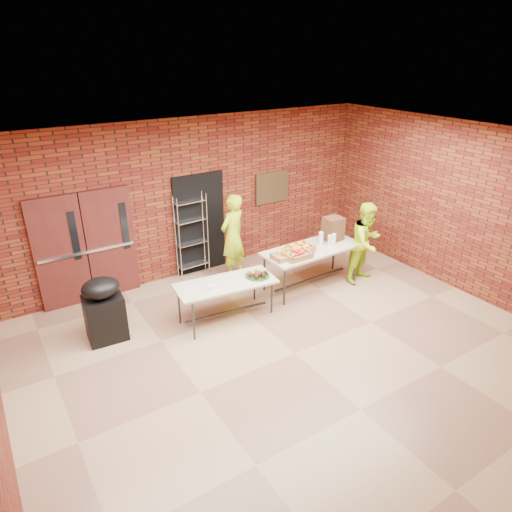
{
  "coord_description": "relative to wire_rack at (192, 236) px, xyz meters",
  "views": [
    {
      "loc": [
        -3.68,
        -4.61,
        4.39
      ],
      "look_at": [
        0.16,
        1.4,
        1.1
      ],
      "focal_mm": 32.0,
      "sensor_mm": 36.0,
      "label": 1
    }
  ],
  "objects": [
    {
      "name": "basket_apples",
      "position": [
        1.25,
        -1.88,
        0.01
      ],
      "size": [
        0.49,
        0.38,
        0.15
      ],
      "color": "#A87E44",
      "rests_on": "table_right"
    },
    {
      "name": "double_doors",
      "position": [
        -2.04,
        0.12,
        0.17
      ],
      "size": [
        1.78,
        0.12,
        2.1
      ],
      "color": "#4B1915",
      "rests_on": "room"
    },
    {
      "name": "table_left",
      "position": [
        -0.24,
        -1.84,
        -0.23
      ],
      "size": [
        1.8,
        0.92,
        0.71
      ],
      "rotation": [
        0.0,
        0.0,
        -0.12
      ],
      "color": "tan",
      "rests_on": "room"
    },
    {
      "name": "volunteer_man",
      "position": [
        2.86,
        -2.06,
        -0.06
      ],
      "size": [
        0.9,
        0.76,
        1.65
      ],
      "primitive_type": "imported",
      "rotation": [
        0.0,
        0.0,
        0.19
      ],
      "color": "#B5DE18",
      "rests_on": "room"
    },
    {
      "name": "covered_grill",
      "position": [
        -2.19,
        -1.31,
        -0.33
      ],
      "size": [
        0.64,
        0.55,
        1.1
      ],
      "rotation": [
        0.0,
        0.0,
        -0.07
      ],
      "color": "black",
      "rests_on": "room"
    },
    {
      "name": "cup_stack_front",
      "position": [
        2.11,
        -1.79,
        0.06
      ],
      "size": [
        0.08,
        0.08,
        0.23
      ],
      "primitive_type": "cylinder",
      "color": "silver",
      "rests_on": "table_right"
    },
    {
      "name": "wire_rack",
      "position": [
        0.0,
        0.0,
        0.0
      ],
      "size": [
        0.66,
        0.25,
        1.76
      ],
      "primitive_type": null,
      "rotation": [
        0.0,
        0.0,
        0.05
      ],
      "color": "#B9B8BF",
      "rests_on": "room"
    },
    {
      "name": "basket_oranges",
      "position": [
        1.46,
        -1.69,
        0.01
      ],
      "size": [
        0.49,
        0.38,
        0.15
      ],
      "color": "#A87E44",
      "rests_on": "table_right"
    },
    {
      "name": "cup_stack_mid",
      "position": [
        2.19,
        -1.82,
        0.07
      ],
      "size": [
        0.08,
        0.08,
        0.25
      ],
      "primitive_type": "cylinder",
      "color": "silver",
      "rests_on": "table_right"
    },
    {
      "name": "basket_bananas",
      "position": [
        1.01,
        -1.79,
        -0.0
      ],
      "size": [
        0.4,
        0.31,
        0.12
      ],
      "color": "#A87E44",
      "rests_on": "table_right"
    },
    {
      "name": "bronze_plaque",
      "position": [
        2.06,
        0.13,
        0.67
      ],
      "size": [
        0.85,
        0.04,
        0.7
      ],
      "primitive_type": "cube",
      "color": "#3F2F19",
      "rests_on": "room"
    },
    {
      "name": "table_right",
      "position": [
        1.77,
        -1.68,
        -0.13
      ],
      "size": [
        2.03,
        0.89,
        0.82
      ],
      "rotation": [
        0.0,
        0.0,
        0.03
      ],
      "color": "tan",
      "rests_on": "room"
    },
    {
      "name": "volunteer_woman",
      "position": [
        0.69,
        -0.47,
        0.0
      ],
      "size": [
        0.76,
        0.63,
        1.77
      ],
      "primitive_type": "imported",
      "rotation": [
        0.0,
        0.0,
        3.51
      ],
      "color": "#B5DE18",
      "rests_on": "room"
    },
    {
      "name": "napkin_box",
      "position": [
        -0.52,
        -1.89,
        -0.15
      ],
      "size": [
        0.16,
        0.11,
        0.05
      ],
      "primitive_type": "cube",
      "color": "silver",
      "rests_on": "table_left"
    },
    {
      "name": "coffee_dispenser",
      "position": [
        2.38,
        -1.57,
        0.18
      ],
      "size": [
        0.36,
        0.32,
        0.47
      ],
      "primitive_type": "cube",
      "color": "#52301C",
      "rests_on": "table_right"
    },
    {
      "name": "dark_doorway",
      "position": [
        0.26,
        0.14,
        0.17
      ],
      "size": [
        1.1,
        0.06,
        2.1
      ],
      "primitive_type": "cube",
      "color": "black",
      "rests_on": "room"
    },
    {
      "name": "cup_stack_back",
      "position": [
        2.01,
        -1.65,
        0.08
      ],
      "size": [
        0.09,
        0.09,
        0.27
      ],
      "primitive_type": "cylinder",
      "color": "silver",
      "rests_on": "table_right"
    },
    {
      "name": "muffin_tray",
      "position": [
        0.35,
        -1.93,
        -0.12
      ],
      "size": [
        0.43,
        0.43,
        0.11
      ],
      "color": "#134815",
      "rests_on": "table_left"
    },
    {
      "name": "room",
      "position": [
        0.16,
        -3.32,
        0.72
      ],
      "size": [
        8.08,
        7.08,
        3.28
      ],
      "color": "#845E47",
      "rests_on": "ground"
    }
  ]
}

